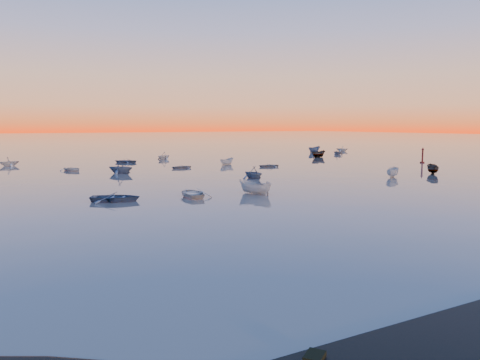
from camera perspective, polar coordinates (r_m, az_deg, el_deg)
ground at (r=116.75m, az=-17.38°, el=3.01°), size 600.00×600.00×0.00m
moored_fleet at (r=71.50m, az=-9.66°, el=1.03°), size 124.00×58.00×1.20m
boat_near_left at (r=44.79m, az=-14.94°, el=-2.51°), size 3.64×4.84×1.12m
boat_near_center at (r=66.34m, az=18.07°, el=0.35°), size 3.36×3.94×1.28m
boat_near_right at (r=61.59m, az=1.63°, el=0.20°), size 3.74×2.21×1.23m
channel_marker at (r=92.78m, az=21.36°, el=2.68°), size 0.83×0.83×2.94m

